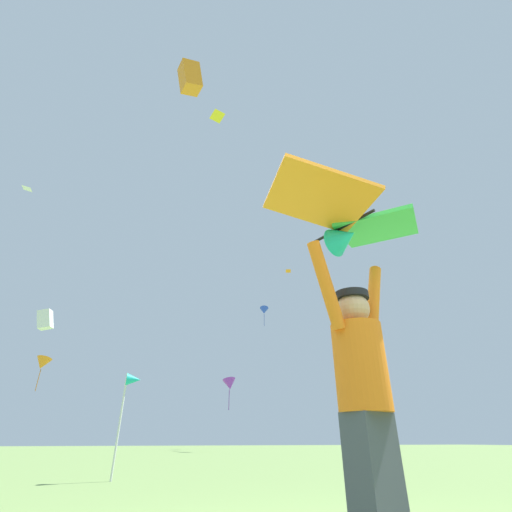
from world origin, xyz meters
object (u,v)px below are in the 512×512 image
Objects in this scene: held_stunt_kite at (348,222)px; distant_kite_orange_high_right at (42,363)px; distant_kite_white_mid_left at (45,320)px; distant_kite_blue_low_right at (264,311)px; distant_kite_white_high_left at (27,188)px; distant_kite_purple_mid_right at (230,384)px; kite_flyer_person at (364,392)px; marker_flag at (132,386)px; distant_kite_yellow_low_left at (217,116)px; distant_kite_orange_overhead_distant at (288,271)px; distant_kite_orange_far_center at (190,78)px.

distant_kite_orange_high_right is at bearing 105.23° from held_stunt_kite.
distant_kite_blue_low_right reaches higher than distant_kite_white_mid_left.
distant_kite_purple_mid_right is at bearing -5.78° from distant_kite_white_high_left.
distant_kite_white_mid_left is 0.52× the size of distant_kite_orange_high_right.
kite_flyer_person is at bearing -102.08° from distant_kite_purple_mid_right.
kite_flyer_person is 36.30m from distant_kite_blue_low_right.
marker_flag is (10.42, -20.23, -17.39)m from distant_kite_white_high_left.
distant_kite_white_mid_left is 13.14m from distant_kite_purple_mid_right.
distant_kite_white_high_left is at bearing 141.63° from distant_kite_yellow_low_left.
distant_kite_orange_overhead_distant reaches higher than distant_kite_purple_mid_right.
distant_kite_orange_overhead_distant is 13.98m from distant_kite_purple_mid_right.
distant_kite_blue_low_right is at bearing 105.90° from distant_kite_orange_overhead_distant.
distant_kite_orange_far_center is (7.54, -21.11, 9.99)m from distant_kite_orange_high_right.
held_stunt_kite reaches higher than kite_flyer_person.
distant_kite_purple_mid_right is at bearing 2.92° from distant_kite_white_mid_left.
distant_kite_white_high_left reaches higher than distant_kite_orange_far_center.
kite_flyer_person is 18.03m from distant_kite_orange_far_center.
distant_kite_blue_low_right is at bearing 4.94° from distant_kite_orange_high_right.
distant_kite_orange_overhead_distant is 22.73m from distant_kite_orange_high_right.
distant_kite_yellow_low_left reaches higher than distant_kite_orange_high_right.
distant_kite_orange_high_right is 1.66× the size of distant_kite_orange_far_center.
held_stunt_kite is 25.23m from distant_kite_purple_mid_right.
distant_kite_orange_far_center is 14.91m from marker_flag.
distant_kite_white_high_left reaches higher than distant_kite_white_mid_left.
distant_kite_blue_low_right is 13.00m from distant_kite_purple_mid_right.
distant_kite_white_mid_left is at bearing 114.90° from distant_kite_orange_far_center.
held_stunt_kite is 1.58× the size of distant_kite_white_high_left.
distant_kite_yellow_low_left is at bearing -42.53° from distant_kite_white_mid_left.
distant_kite_white_high_left is at bearing 151.75° from distant_kite_white_mid_left.
distant_kite_white_mid_left is 0.85× the size of distant_kite_orange_far_center.
distant_kite_blue_low_right is at bearing 15.48° from distant_kite_white_high_left.
distant_kite_blue_low_right is (18.19, 8.64, 5.23)m from distant_kite_white_mid_left.
distant_kite_white_high_left is at bearing 174.22° from distant_kite_purple_mid_right.
kite_flyer_person is 1.28× the size of held_stunt_kite.
distant_kite_white_high_left is at bearing 117.25° from marker_flag.
distant_kite_orange_far_center reaches higher than distant_kite_orange_high_right.
distant_kite_orange_overhead_distant is 0.35× the size of marker_flag.
distant_kite_yellow_low_left is 0.69× the size of distant_kite_orange_far_center.
distant_kite_purple_mid_right is (-6.69, -3.86, -11.65)m from distant_kite_orange_overhead_distant.
distant_kite_white_high_left is 22.65m from distant_kite_purple_mid_right.
distant_kite_purple_mid_right is at bearing 67.53° from distant_kite_orange_far_center.
held_stunt_kite is 0.70× the size of distant_kite_blue_low_right.
distant_kite_orange_overhead_distant is at bearing 13.11° from distant_kite_white_mid_left.
distant_kite_yellow_low_left is 20.72m from distant_kite_blue_low_right.
distant_kite_blue_low_right is (10.75, 32.59, 10.73)m from held_stunt_kite.
distant_kite_white_high_left is 0.50× the size of marker_flag.
marker_flag is at bearing -74.32° from distant_kite_orange_high_right.
distant_kite_white_mid_left is at bearing 107.26° from kite_flyer_person.
distant_kite_yellow_low_left reaches higher than distant_kite_purple_mid_right.
distant_kite_orange_far_center is at bearing -65.10° from distant_kite_white_mid_left.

